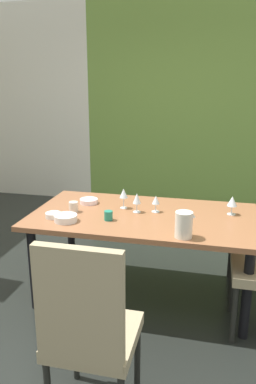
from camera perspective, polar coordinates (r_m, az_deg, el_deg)
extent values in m
cube|color=black|center=(3.24, -3.71, -16.53)|extent=(5.65, 5.60, 0.02)
cube|color=silver|center=(6.02, -14.21, 12.80)|extent=(1.80, 0.10, 2.86)
cube|color=olive|center=(5.36, 14.47, 12.41)|extent=(3.84, 0.10, 2.86)
cube|color=#915A3A|center=(3.03, 2.45, -3.76)|extent=(1.81, 0.99, 0.04)
cylinder|color=black|center=(3.73, -8.70, -5.96)|extent=(0.07, 0.07, 0.69)
cylinder|color=black|center=(3.50, 16.81, -8.07)|extent=(0.07, 0.07, 0.69)
cylinder|color=black|center=(3.09, -14.20, -11.26)|extent=(0.07, 0.07, 0.69)
cylinder|color=black|center=(2.80, 17.64, -14.62)|extent=(0.07, 0.07, 0.69)
cylinder|color=black|center=(2.79, 15.83, -17.56)|extent=(0.04, 0.04, 0.44)
cylinder|color=black|center=(3.11, 15.59, -13.70)|extent=(0.04, 0.04, 0.44)
cube|color=tan|center=(3.36, 18.98, -6.86)|extent=(0.44, 0.44, 0.07)
cylinder|color=black|center=(3.28, 15.49, -12.08)|extent=(0.04, 0.04, 0.44)
cylinder|color=black|center=(3.62, 15.32, -9.26)|extent=(0.04, 0.04, 0.44)
cube|color=tan|center=(2.10, -5.11, -21.02)|extent=(0.44, 0.44, 0.07)
cube|color=tan|center=(1.77, -7.47, -17.12)|extent=(0.42, 0.05, 0.59)
cylinder|color=black|center=(2.45, -8.02, -22.40)|extent=(0.04, 0.04, 0.44)
cylinder|color=black|center=(2.36, 1.43, -23.92)|extent=(0.04, 0.04, 0.44)
cylinder|color=silver|center=(3.17, -0.67, -2.42)|extent=(0.06, 0.06, 0.00)
cylinder|color=silver|center=(3.16, -0.67, -1.63)|extent=(0.01, 0.01, 0.09)
cone|color=silver|center=(3.13, -0.68, -0.17)|extent=(0.07, 0.07, 0.08)
cylinder|color=silver|center=(3.13, 15.45, -3.28)|extent=(0.07, 0.07, 0.00)
cylinder|color=silver|center=(3.12, 15.50, -2.65)|extent=(0.01, 0.01, 0.07)
cone|color=silver|center=(3.10, 15.60, -1.35)|extent=(0.08, 0.08, 0.08)
cylinder|color=silver|center=(3.09, 4.23, -2.99)|extent=(0.07, 0.07, 0.00)
cylinder|color=silver|center=(3.08, 4.24, -2.38)|extent=(0.01, 0.01, 0.07)
cone|color=silver|center=(3.06, 4.27, -1.18)|extent=(0.06, 0.06, 0.07)
cylinder|color=silver|center=(3.07, 1.34, -3.04)|extent=(0.06, 0.06, 0.00)
cylinder|color=silver|center=(3.06, 1.35, -2.37)|extent=(0.01, 0.01, 0.07)
cone|color=silver|center=(3.04, 1.36, -0.96)|extent=(0.07, 0.07, 0.09)
cylinder|color=silver|center=(3.00, -11.34, -3.48)|extent=(0.12, 0.12, 0.04)
cylinder|color=white|center=(3.31, -5.99, -1.38)|extent=(0.16, 0.16, 0.04)
cylinder|color=silver|center=(2.90, -9.47, -3.95)|extent=(0.18, 0.18, 0.05)
cylinder|color=#237C63|center=(2.89, -3.00, -3.61)|extent=(0.07, 0.07, 0.07)
cylinder|color=beige|center=(3.10, -8.30, -2.25)|extent=(0.08, 0.08, 0.08)
cylinder|color=silver|center=(2.58, 8.49, -4.96)|extent=(0.12, 0.12, 0.18)
cone|color=silver|center=(2.55, 9.78, -3.44)|extent=(0.04, 0.04, 0.03)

